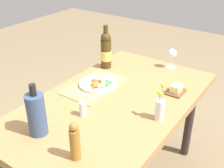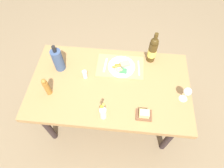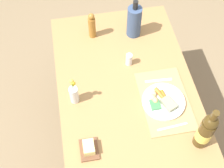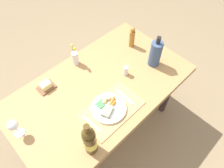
# 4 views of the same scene
# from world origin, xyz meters

# --- Properties ---
(ground_plane) EXTENTS (8.00, 8.00, 0.00)m
(ground_plane) POSITION_xyz_m (0.00, 0.00, 0.00)
(ground_plane) COLOR #857052
(dining_table) EXTENTS (1.46, 0.85, 0.74)m
(dining_table) POSITION_xyz_m (0.00, 0.00, 0.66)
(dining_table) COLOR #A57B49
(dining_table) RESTS_ON ground_plane
(placemat) EXTENTS (0.45, 0.28, 0.01)m
(placemat) POSITION_xyz_m (-0.08, -0.21, 0.74)
(placemat) COLOR tan
(placemat) RESTS_ON dining_table
(dinner_plate) EXTENTS (0.26, 0.26, 0.05)m
(dinner_plate) POSITION_xyz_m (-0.09, -0.19, 0.76)
(dinner_plate) COLOR silver
(dinner_plate) RESTS_ON placemat
(fork) EXTENTS (0.03, 0.18, 0.00)m
(fork) POSITION_xyz_m (-0.26, -0.20, 0.75)
(fork) COLOR silver
(fork) RESTS_ON placemat
(knife) EXTENTS (0.03, 0.17, 0.00)m
(knife) POSITION_xyz_m (0.07, -0.21, 0.75)
(knife) COLOR silver
(knife) RESTS_ON placemat
(cooler_bottle) EXTENTS (0.10, 0.10, 0.29)m
(cooler_bottle) POSITION_xyz_m (0.49, -0.14, 0.86)
(cooler_bottle) COLOR #3A4F75
(cooler_bottle) RESTS_ON dining_table
(wine_glass) EXTENTS (0.07, 0.07, 0.16)m
(wine_glass) POSITION_xyz_m (-0.65, 0.09, 0.85)
(wine_glass) COLOR white
(wine_glass) RESTS_ON dining_table
(salt_shaker) EXTENTS (0.04, 0.04, 0.09)m
(salt_shaker) POSITION_xyz_m (0.23, -0.05, 0.78)
(salt_shaker) COLOR white
(salt_shaker) RESTS_ON dining_table
(pepper_mill) EXTENTS (0.05, 0.05, 0.20)m
(pepper_mill) POSITION_xyz_m (0.52, 0.15, 0.83)
(pepper_mill) COLOR #A06B2A
(pepper_mill) RESTS_ON dining_table
(flower_vase) EXTENTS (0.05, 0.05, 0.22)m
(flower_vase) POSITION_xyz_m (0.02, 0.32, 0.81)
(flower_vase) COLOR silver
(flower_vase) RESTS_ON dining_table
(butter_dish) EXTENTS (0.13, 0.10, 0.06)m
(butter_dish) POSITION_xyz_m (-0.31, 0.28, 0.76)
(butter_dish) COLOR brown
(butter_dish) RESTS_ON dining_table
(wine_bottle) EXTENTS (0.08, 0.08, 0.34)m
(wine_bottle) POSITION_xyz_m (-0.37, -0.33, 0.88)
(wine_bottle) COLOR #453414
(wine_bottle) RESTS_ON dining_table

